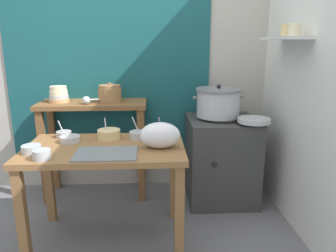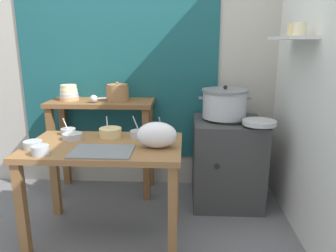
% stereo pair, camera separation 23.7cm
% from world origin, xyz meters
% --- Properties ---
extents(ground_plane, '(9.00, 9.00, 0.00)m').
position_xyz_m(ground_plane, '(0.00, 0.00, 0.00)').
color(ground_plane, slate).
extents(wall_back, '(4.40, 0.12, 2.60)m').
position_xyz_m(wall_back, '(0.08, 1.10, 1.30)').
color(wall_back, '#B2ADA3').
rests_on(wall_back, ground).
extents(wall_right, '(0.30, 3.20, 2.60)m').
position_xyz_m(wall_right, '(1.40, 0.20, 1.30)').
color(wall_right, silver).
rests_on(wall_right, ground).
extents(prep_table, '(1.10, 0.66, 0.72)m').
position_xyz_m(prep_table, '(-0.08, 0.10, 0.61)').
color(prep_table, olive).
rests_on(prep_table, ground).
extents(back_shelf_table, '(0.96, 0.40, 0.90)m').
position_xyz_m(back_shelf_table, '(-0.28, 0.83, 0.68)').
color(back_shelf_table, brown).
rests_on(back_shelf_table, ground).
extents(stove_block, '(0.60, 0.61, 0.78)m').
position_xyz_m(stove_block, '(0.87, 0.70, 0.38)').
color(stove_block, '#383838').
rests_on(stove_block, ground).
extents(steamer_pot, '(0.45, 0.40, 0.29)m').
position_xyz_m(steamer_pot, '(0.83, 0.72, 0.91)').
color(steamer_pot, '#B7BABF').
rests_on(steamer_pot, stove_block).
extents(clay_pot, '(0.20, 0.20, 0.18)m').
position_xyz_m(clay_pot, '(-0.12, 0.83, 0.97)').
color(clay_pot, olive).
rests_on(clay_pot, back_shelf_table).
extents(bowl_stack_enamel, '(0.18, 0.18, 0.14)m').
position_xyz_m(bowl_stack_enamel, '(-0.58, 0.85, 0.97)').
color(bowl_stack_enamel, tan).
rests_on(bowl_stack_enamel, back_shelf_table).
extents(ladle, '(0.28, 0.14, 0.07)m').
position_xyz_m(ladle, '(-0.30, 0.73, 0.94)').
color(ladle, '#B7BABF').
rests_on(ladle, back_shelf_table).
extents(serving_tray, '(0.40, 0.28, 0.01)m').
position_xyz_m(serving_tray, '(-0.05, -0.07, 0.72)').
color(serving_tray, slate).
rests_on(serving_tray, prep_table).
extents(plastic_bag, '(0.27, 0.17, 0.18)m').
position_xyz_m(plastic_bag, '(0.30, 0.04, 0.81)').
color(plastic_bag, white).
rests_on(plastic_bag, prep_table).
extents(wide_pan, '(0.27, 0.27, 0.04)m').
position_xyz_m(wide_pan, '(1.09, 0.48, 0.80)').
color(wide_pan, '#B7BABF').
rests_on(wide_pan, stove_block).
extents(prep_bowl_0, '(0.11, 0.11, 0.13)m').
position_xyz_m(prep_bowl_0, '(-0.42, 0.33, 0.75)').
color(prep_bowl_0, '#B7BABF').
rests_on(prep_bowl_0, prep_table).
extents(prep_bowl_1, '(0.12, 0.12, 0.05)m').
position_xyz_m(prep_bowl_1, '(-0.53, -0.02, 0.75)').
color(prep_bowl_1, '#B7BABF').
rests_on(prep_bowl_1, prep_table).
extents(prep_bowl_2, '(0.17, 0.17, 0.16)m').
position_xyz_m(prep_bowl_2, '(-0.07, 0.28, 0.76)').
color(prep_bowl_2, '#E5C684').
rests_on(prep_bowl_2, prep_table).
extents(prep_bowl_3, '(0.11, 0.11, 0.16)m').
position_xyz_m(prep_bowl_3, '(0.30, 0.30, 0.75)').
color(prep_bowl_3, '#B7BABF').
rests_on(prep_bowl_3, prep_table).
extents(prep_bowl_4, '(0.14, 0.14, 0.05)m').
position_xyz_m(prep_bowl_4, '(-0.34, 0.20, 0.75)').
color(prep_bowl_4, '#B7BABF').
rests_on(prep_bowl_4, prep_table).
extents(prep_bowl_5, '(0.12, 0.12, 0.17)m').
position_xyz_m(prep_bowl_5, '(0.14, 0.27, 0.75)').
color(prep_bowl_5, '#B7BABF').
rests_on(prep_bowl_5, prep_table).
extents(prep_bowl_6, '(0.11, 0.11, 0.06)m').
position_xyz_m(prep_bowl_6, '(-0.43, -0.15, 0.75)').
color(prep_bowl_6, '#B7BABF').
rests_on(prep_bowl_6, prep_table).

